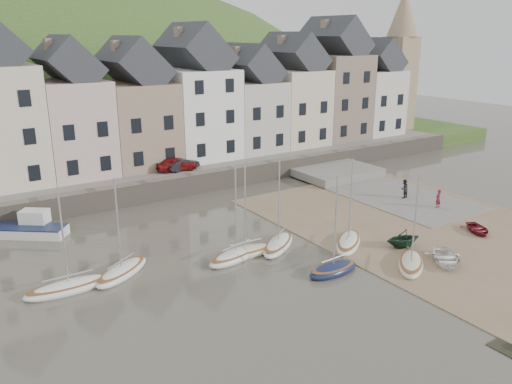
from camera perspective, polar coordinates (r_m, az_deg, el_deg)
ground at (r=33.43m, az=5.72°, el=-7.48°), size 160.00×160.00×0.00m
quay_land at (r=60.15m, az=-13.81°, el=4.09°), size 90.00×30.00×1.50m
quay_street at (r=49.56m, az=-9.29°, el=2.55°), size 70.00×7.00×0.10m
seawall at (r=46.66m, az=-7.46°, el=0.88°), size 70.00×1.20×1.80m
beach at (r=40.80m, az=17.86°, el=-3.55°), size 18.00×26.00×0.06m
slipway at (r=48.59m, az=13.59°, el=0.16°), size 8.00×18.00×0.12m
hillside at (r=90.44m, az=-22.11°, el=-4.75°), size 134.40×84.00×84.00m
townhouse_terrace at (r=52.31m, az=-9.43°, el=9.77°), size 61.05×8.00×13.93m
church_spire at (r=71.86m, az=15.77°, el=14.34°), size 4.00×4.00×18.00m
sailboat_0 at (r=31.21m, az=-20.06°, el=-9.87°), size 4.98×1.50×6.32m
sailboat_1 at (r=32.16m, az=-14.67°, el=-8.51°), size 4.56×3.73×6.32m
sailboat_2 at (r=33.74m, az=-1.19°, el=-6.66°), size 4.34×1.77×6.32m
sailboat_3 at (r=34.94m, az=2.49°, el=-5.80°), size 4.55×3.93×6.32m
sailboat_4 at (r=33.30m, az=-2.20°, el=-7.00°), size 4.82×2.61×6.32m
sailboat_5 at (r=31.78m, az=8.58°, el=-8.43°), size 3.74×1.69×6.32m
sailboat_6 at (r=35.82m, az=10.23°, el=-5.48°), size 4.45×4.01×6.32m
sailboat_7 at (r=33.57m, az=16.84°, el=-7.57°), size 4.20×3.81×6.32m
motorboat_2 at (r=40.31m, az=-23.87°, el=-3.64°), size 5.35×4.64×1.70m
rowboat_white at (r=34.62m, az=20.36°, el=-6.92°), size 3.88×3.99×0.67m
rowboat_green at (r=36.05m, az=16.03°, el=-4.96°), size 2.95×2.69×1.32m
rowboat_red at (r=40.62m, az=23.43°, el=-3.81°), size 2.97×3.22×0.54m
person_red at (r=44.82m, az=19.60°, el=-0.69°), size 0.59×0.40×1.56m
person_dark at (r=46.54m, az=16.13°, el=0.36°), size 0.93×0.79×1.67m
car_left at (r=48.49m, az=-8.87°, el=3.09°), size 3.96×2.05×1.29m
car_right at (r=48.77m, az=-8.19°, el=3.09°), size 3.51×1.83×1.10m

